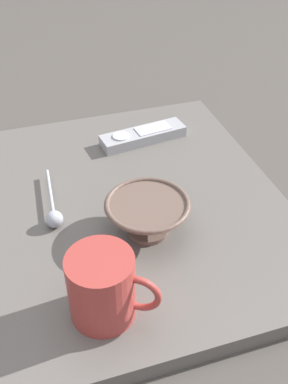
# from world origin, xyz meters

# --- Properties ---
(ground_plane) EXTENTS (6.00, 6.00, 0.00)m
(ground_plane) POSITION_xyz_m (0.00, 0.00, 0.00)
(ground_plane) COLOR #47423D
(table) EXTENTS (0.61, 0.54, 0.03)m
(table) POSITION_xyz_m (0.00, 0.00, 0.02)
(table) COLOR #5B5651
(table) RESTS_ON ground
(cereal_bowl) EXTENTS (0.13, 0.13, 0.06)m
(cereal_bowl) POSITION_xyz_m (0.08, 0.01, 0.06)
(cereal_bowl) COLOR brown
(cereal_bowl) RESTS_ON table
(coffee_mug) EXTENTS (0.09, 0.11, 0.10)m
(coffee_mug) POSITION_xyz_m (0.21, -0.09, 0.08)
(coffee_mug) COLOR #A53833
(coffee_mug) RESTS_ON table
(teaspoon) EXTENTS (0.15, 0.03, 0.03)m
(teaspoon) POSITION_xyz_m (0.01, -0.13, 0.04)
(teaspoon) COLOR #A3A5B2
(teaspoon) RESTS_ON table
(tv_remote_near) EXTENTS (0.07, 0.18, 0.02)m
(tv_remote_near) POSITION_xyz_m (-0.18, 0.09, 0.04)
(tv_remote_near) COLOR #9E9EA3
(tv_remote_near) RESTS_ON table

